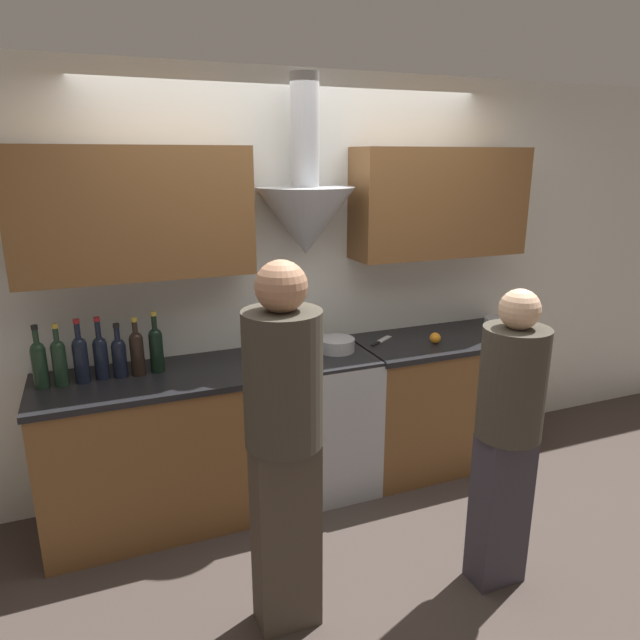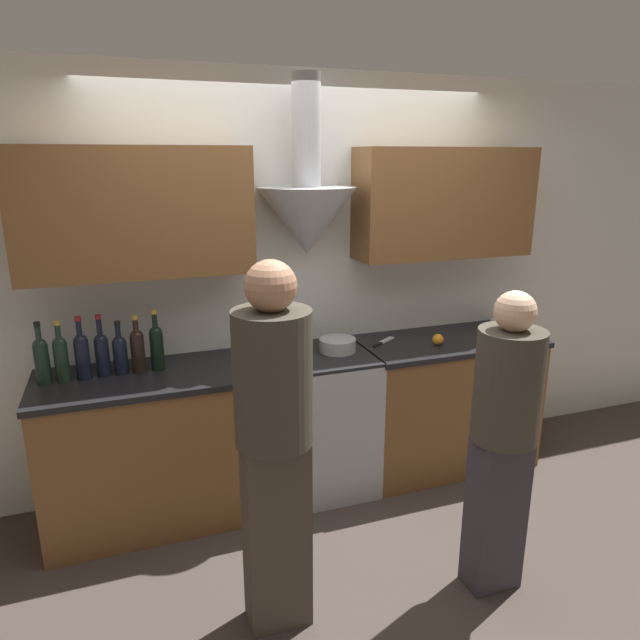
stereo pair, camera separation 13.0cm
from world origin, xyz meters
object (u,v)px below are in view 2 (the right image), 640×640
object	(u,v)px
wine_bottle_6	(157,345)
stock_pot	(289,343)
saucepan	(504,325)
wine_bottle_3	(102,352)
wine_bottle_5	(138,349)
person_foreground_left	(274,436)
wine_bottle_2	(82,354)
person_foreground_right	(503,432)
mixing_bowl	(337,345)
wine_bottle_0	(42,358)
wine_bottle_1	(61,356)
wine_bottle_4	(120,352)
orange_fruit	(438,339)
stove_range	(315,421)

from	to	relation	value
wine_bottle_6	stock_pot	world-z (taller)	wine_bottle_6
saucepan	stock_pot	bearing A→B (deg)	-179.69
wine_bottle_3	saucepan	world-z (taller)	wine_bottle_3
wine_bottle_5	person_foreground_left	xyz separation A→B (m)	(0.50, -1.07, -0.10)
wine_bottle_2	person_foreground_right	world-z (taller)	person_foreground_right
wine_bottle_2	mixing_bowl	bearing A→B (deg)	-1.49
stock_pot	wine_bottle_0	bearing A→B (deg)	178.46
wine_bottle_5	person_foreground_right	distance (m)	2.00
person_foreground_left	person_foreground_right	distance (m)	1.09
wine_bottle_1	stock_pot	world-z (taller)	wine_bottle_1
wine_bottle_4	mixing_bowl	world-z (taller)	wine_bottle_4
wine_bottle_0	orange_fruit	distance (m)	2.35
orange_fruit	person_foreground_left	size ratio (longest dim) A/B	0.04
wine_bottle_1	wine_bottle_5	xyz separation A→B (m)	(0.40, 0.01, -0.00)
stove_range	orange_fruit	world-z (taller)	orange_fruit
person_foreground_right	wine_bottle_6	bearing A→B (deg)	140.45
wine_bottle_3	wine_bottle_0	bearing A→B (deg)	-177.18
wine_bottle_4	stock_pot	xyz separation A→B (m)	(0.97, -0.05, -0.04)
stove_range	saucepan	distance (m)	1.50
wine_bottle_6	orange_fruit	xyz separation A→B (m)	(1.75, -0.15, -0.11)
wine_bottle_1	stock_pot	bearing A→B (deg)	-1.38
wine_bottle_0	wine_bottle_1	bearing A→B (deg)	-3.68
stove_range	wine_bottle_6	world-z (taller)	wine_bottle_6
orange_fruit	wine_bottle_4	bearing A→B (deg)	175.53
stock_pot	person_foreground_left	bearing A→B (deg)	-109.87
stock_pot	saucepan	xyz separation A→B (m)	(1.57, 0.01, -0.05)
wine_bottle_0	wine_bottle_4	world-z (taller)	wine_bottle_0
wine_bottle_3	person_foreground_right	bearing A→B (deg)	-34.60
orange_fruit	saucepan	size ratio (longest dim) A/B	0.37
stock_pot	wine_bottle_4	bearing A→B (deg)	177.28
wine_bottle_3	person_foreground_right	size ratio (longest dim) A/B	0.23
orange_fruit	saucepan	bearing A→B (deg)	10.88
wine_bottle_4	wine_bottle_5	world-z (taller)	wine_bottle_5
wine_bottle_0	saucepan	world-z (taller)	wine_bottle_0
wine_bottle_6	saucepan	distance (m)	2.35
stock_pot	wine_bottle_5	bearing A→B (deg)	177.64
saucepan	person_foreground_left	world-z (taller)	person_foreground_left
wine_bottle_2	stock_pot	distance (m)	1.17
wine_bottle_2	wine_bottle_3	xyz separation A→B (m)	(0.10, 0.02, -0.01)
wine_bottle_0	saucepan	distance (m)	2.94
stove_range	person_foreground_left	size ratio (longest dim) A/B	0.53
wine_bottle_4	mixing_bowl	distance (m)	1.29
wine_bottle_0	wine_bottle_6	bearing A→B (deg)	1.15
wine_bottle_3	mixing_bowl	bearing A→B (deg)	-2.30
wine_bottle_3	person_foreground_left	xyz separation A→B (m)	(0.69, -1.09, -0.10)
person_foreground_left	person_foreground_right	xyz separation A→B (m)	(1.08, -0.13, -0.10)
person_foreground_left	person_foreground_right	size ratio (longest dim) A/B	1.12
wine_bottle_4	stock_pot	size ratio (longest dim) A/B	1.14
saucepan	stove_range	bearing A→B (deg)	-178.93
wine_bottle_2	wine_bottle_1	bearing A→B (deg)	-177.67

